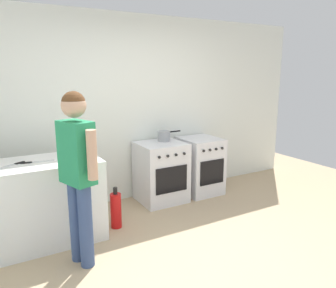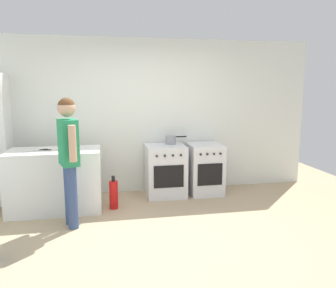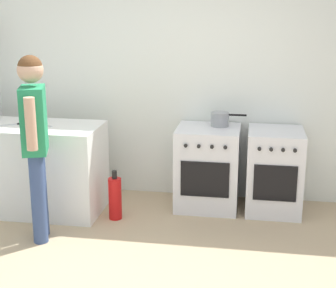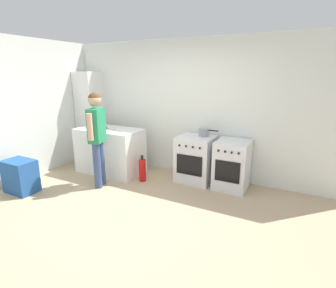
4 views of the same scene
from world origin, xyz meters
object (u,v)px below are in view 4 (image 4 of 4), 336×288
pot (204,132)px  knife_bread (99,128)px  knife_carving (109,129)px  person (97,132)px  oven_right (232,165)px  fire_extinguisher (142,170)px  recycling_crate_upper (19,168)px  larder_cabinet (90,117)px  oven_left (196,159)px  recycling_crate_lower (22,184)px

pot → knife_bread: size_ratio=1.14×
knife_carving → person: person is taller
oven_right → knife_bread: knife_bread is taller
pot → knife_bread: bearing=-166.3°
fire_extinguisher → recycling_crate_upper: (-1.57, -1.35, 0.20)m
person → fire_extinguisher: person is taller
fire_extinguisher → pot: bearing=30.6°
oven_right → knife_carving: knife_carving is taller
pot → knife_bread: 2.11m
knife_carving → person: bearing=-66.6°
knife_carving → larder_cabinet: size_ratio=0.17×
pot → knife_carving: size_ratio=1.10×
oven_left → oven_right: bearing=-0.0°
recycling_crate_lower → recycling_crate_upper: size_ratio=1.00×
person → recycling_crate_upper: 1.42m
knife_bread → knife_carving: size_ratio=0.97×
larder_cabinet → oven_right: bearing=-1.8°
oven_left → fire_extinguisher: (-0.87, -0.48, -0.21)m
recycling_crate_lower → oven_right: bearing=30.3°
knife_carving → larder_cabinet: (-0.96, 0.49, 0.10)m
oven_right → knife_bread: 2.69m
oven_left → knife_carving: bearing=-167.0°
pot → larder_cabinet: (-2.76, 0.00, 0.08)m
recycling_crate_upper → knife_carving: bearing=62.5°
oven_left → knife_bread: bearing=-168.4°
oven_left → larder_cabinet: 2.71m
oven_left → knife_bread: (-1.94, -0.40, 0.48)m
knife_carving → knife_bread: bearing=-178.0°
oven_right → person: size_ratio=0.51×
oven_left → pot: size_ratio=2.33×
oven_right → knife_carving: size_ratio=2.56×
oven_right → pot: pot is taller
oven_left → pot: pot is taller
oven_right → pot: bearing=170.1°
person → recycling_crate_lower: bearing=-141.6°
oven_left → knife_bread: knife_bread is taller
recycling_crate_lower → larder_cabinet: bearing=96.2°
pot → oven_right: bearing=-9.9°
oven_right → fire_extinguisher: (-1.55, -0.48, -0.21)m
pot → knife_carving: 1.87m
pot → knife_bread: (-2.05, -0.50, -0.02)m
recycling_crate_lower → fire_extinguisher: bearing=40.6°
larder_cabinet → fire_extinguisher: bearing=-18.0°
oven_right → knife_carving: bearing=-170.7°
recycling_crate_lower → knife_carving: bearing=62.5°
oven_left → pot: 0.52m
fire_extinguisher → recycling_crate_upper: 2.08m
fire_extinguisher → oven_left: bearing=28.8°
larder_cabinet → oven_left: bearing=-2.2°
knife_carving → recycling_crate_lower: bearing=-117.5°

